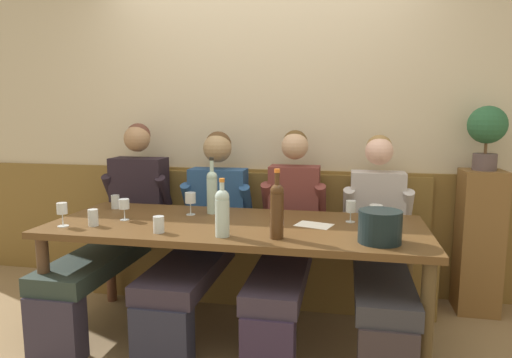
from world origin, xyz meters
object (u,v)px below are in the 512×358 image
person_center_right_seat (288,232)px  potted_plant (487,130)px  wine_glass_mid_right (190,198)px  person_center_left_seat (204,229)px  person_right_seat (380,240)px  wine_bottle_amber_mid (221,211)px  water_tumbler_center (115,202)px  wine_glass_center_front (376,212)px  water_tumbler_right (93,218)px  dining_table (236,235)px  ice_bucket (380,227)px  wine_glass_by_bottle (124,205)px  wall_bench (258,260)px  water_tumbler_left (159,224)px  wine_glass_left_end (62,210)px  person_left_seat (119,221)px  wine_bottle_green_tall (212,190)px  wine_glass_near_bucket (351,207)px

person_center_right_seat → potted_plant: size_ratio=2.95×
wine_glass_mid_right → potted_plant: (1.93, 0.56, 0.44)m
person_center_left_seat → person_right_seat: (1.18, 0.00, -0.01)m
wine_bottle_amber_mid → water_tumbler_center: size_ratio=3.33×
wine_glass_center_front → wine_glass_mid_right: bearing=176.4°
water_tumbler_center → water_tumbler_right: bearing=-76.4°
dining_table → person_center_right_seat: person_center_right_seat is taller
ice_bucket → potted_plant: (0.75, 0.98, 0.47)m
wine_glass_by_bottle → water_tumbler_right: wine_glass_by_bottle is taller
wall_bench → wine_glass_mid_right: (-0.35, -0.53, 0.57)m
water_tumbler_center → water_tumbler_right: water_tumbler_right is taller
ice_bucket → water_tumbler_left: size_ratio=2.37×
wine_bottle_amber_mid → person_right_seat: bearing=34.3°
wall_bench → dining_table: bearing=-90.0°
wine_glass_left_end → wine_glass_mid_right: wine_glass_mid_right is taller
dining_table → water_tumbler_center: water_tumbler_center is taller
wall_bench → ice_bucket: (0.83, -0.94, 0.55)m
person_left_seat → wall_bench: bearing=21.0°
dining_table → ice_bucket: ice_bucket is taller
wall_bench → person_left_seat: bearing=-159.0°
wall_bench → person_left_seat: (-0.96, -0.37, 0.36)m
person_right_seat → potted_plant: size_ratio=2.95×
wine_bottle_green_tall → wine_glass_left_end: size_ratio=2.64×
water_tumbler_left → potted_plant: bearing=27.6°
ice_bucket → water_tumbler_left: ice_bucket is taller
person_center_right_seat → water_tumbler_left: person_center_right_seat is taller
wall_bench → wine_glass_mid_right: size_ratio=17.13×
person_center_left_seat → wine_glass_mid_right: bearing=-107.1°
person_left_seat → wine_bottle_green_tall: bearing=-7.1°
wall_bench → wine_bottle_green_tall: (-0.22, -0.46, 0.62)m
wine_glass_near_bucket → wine_glass_by_bottle: bearing=-170.8°
wine_bottle_amber_mid → wine_glass_near_bucket: wine_bottle_amber_mid is taller
person_center_right_seat → wine_bottle_green_tall: (-0.50, -0.08, 0.28)m
wine_glass_left_end → potted_plant: size_ratio=0.32×
wine_bottle_green_tall → wine_glass_near_bucket: size_ratio=2.80×
water_tumbler_right → wine_glass_mid_right: bearing=39.9°
wine_glass_by_bottle → wine_glass_center_front: 1.54m
wine_glass_by_bottle → wine_glass_left_end: bearing=-142.3°
water_tumbler_center → wine_glass_near_bucket: bearing=-2.8°
person_left_seat → potted_plant: size_ratio=3.02×
person_right_seat → wine_glass_center_front: 0.31m
wine_glass_near_bucket → water_tumbler_right: (-1.51, -0.40, -0.04)m
person_right_seat → wine_glass_by_bottle: bearing=-167.2°
water_tumbler_center → person_right_seat: bearing=1.7°
wine_glass_left_end → person_left_seat: bearing=87.1°
wine_glass_mid_right → potted_plant: potted_plant is taller
person_center_left_seat → wine_bottle_green_tall: 0.31m
wall_bench → wine_bottle_amber_mid: 1.16m
person_right_seat → wine_glass_left_end: (-1.87, -0.58, 0.24)m
person_left_seat → person_right_seat: 1.83m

